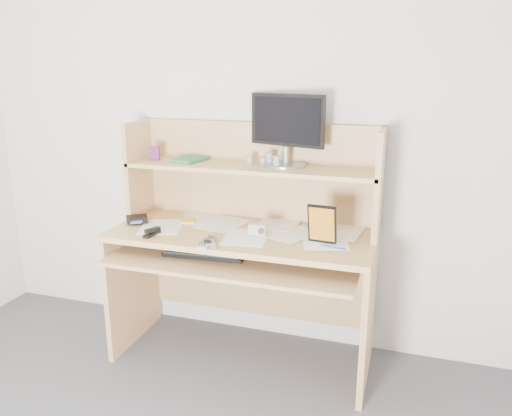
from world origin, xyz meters
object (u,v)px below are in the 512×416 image
(keyboard, at_px, (205,253))
(game_case, at_px, (322,224))
(monitor, at_px, (287,128))
(tv_remote, at_px, (207,243))
(desk, at_px, (247,237))

(keyboard, height_order, game_case, game_case)
(game_case, height_order, monitor, monitor)
(keyboard, bearing_deg, tv_remote, -66.16)
(tv_remote, distance_m, monitor, 0.75)
(keyboard, xyz_separation_m, tv_remote, (0.06, -0.12, 0.10))
(game_case, distance_m, monitor, 0.57)
(tv_remote, xyz_separation_m, monitor, (0.28, 0.46, 0.52))
(keyboard, xyz_separation_m, monitor, (0.34, 0.35, 0.62))
(game_case, bearing_deg, tv_remote, -155.11)
(desk, relative_size, game_case, 7.04)
(keyboard, distance_m, game_case, 0.63)
(desk, height_order, tv_remote, desk)
(tv_remote, relative_size, game_case, 0.93)
(keyboard, distance_m, tv_remote, 0.17)
(desk, height_order, keyboard, desk)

